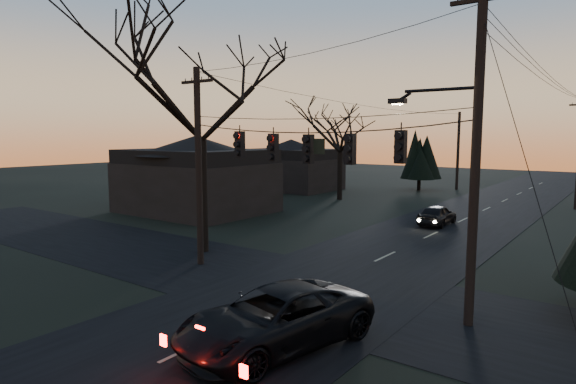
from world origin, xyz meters
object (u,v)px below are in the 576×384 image
Objects in this scene: utility_pole_far_l at (456,190)px; bare_tree_left at (201,94)px; suv_near at (276,319)px; utility_pole_left at (201,264)px; sedan_oncoming_a at (437,215)px; utility_pole_right at (468,325)px; utility_pole_far_r at (576,209)px.

utility_pole_far_l is 35.13m from bare_tree_left.
suv_near is (7.76, -40.59, 0.78)m from utility_pole_far_l.
utility_pole_left is at bearing 162.52° from suv_near.
suv_near is at bearing -79.18° from utility_pole_far_l.
bare_tree_left is 16.65m from sedan_oncoming_a.
utility_pole_right is 1.77× the size of suv_near.
bare_tree_left is (-13.09, 1.73, 7.57)m from utility_pole_right.
utility_pole_left is 0.79× the size of bare_tree_left.
bare_tree_left is (-13.09, -26.27, 7.57)m from utility_pole_far_r.
utility_pole_left is at bearing -112.33° from utility_pole_far_r.
utility_pole_right reaches higher than utility_pole_far_r.
utility_pole_far_r reaches higher than utility_pole_far_l.
utility_pole_far_r is (0.00, 28.00, 0.00)m from utility_pole_right.
utility_pole_left is 30.27m from utility_pole_far_r.
bare_tree_left is at bearing 132.59° from utility_pole_left.
utility_pole_far_r is at bearing 63.52° from bare_tree_left.
utility_pole_right reaches higher than suv_near.
utility_pole_far_l is at bearing 107.72° from utility_pole_right.
utility_pole_far_l is 2.11× the size of sedan_oncoming_a.
utility_pole_far_r is at bearing 67.67° from utility_pole_left.
utility_pole_far_l is 0.74× the size of bare_tree_left.
sedan_oncoming_a is (-2.56, 19.85, -0.14)m from suv_near.
utility_pole_far_r is at bearing -115.87° from sedan_oncoming_a.
utility_pole_far_l is at bearing -75.48° from sedan_oncoming_a.
suv_near is (9.34, -6.32, -6.79)m from bare_tree_left.
utility_pole_left is at bearing -47.41° from bare_tree_left.
utility_pole_far_r is (11.50, 28.00, 0.00)m from utility_pole_left.
utility_pole_right is 16.52m from sedan_oncoming_a.
utility_pole_far_l is at bearing 87.35° from bare_tree_left.
suv_near is (-3.74, -4.59, 0.78)m from utility_pole_right.
sedan_oncoming_a is at bearing 71.18° from utility_pole_left.
sedan_oncoming_a is at bearing -116.31° from utility_pole_far_r.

